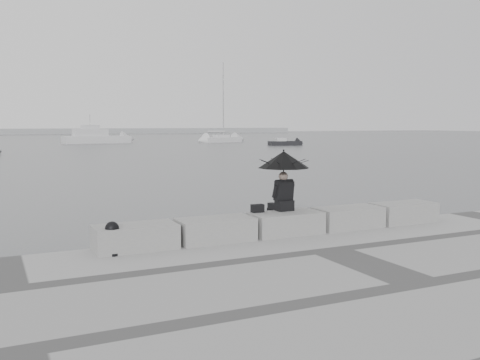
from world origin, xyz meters
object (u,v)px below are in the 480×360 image
mooring_bollard (112,241)px  small_motorboat (285,143)px  sailboat_right (221,139)px  motor_cruiser (97,137)px  seated_person (284,166)px

mooring_bollard → small_motorboat: size_ratio=0.13×
mooring_bollard → sailboat_right: (32.50, 69.84, -0.23)m
motor_cruiser → mooring_bollard: bearing=-107.2°
seated_person → sailboat_right: sailboat_right is taller
sailboat_right → small_motorboat: (2.90, -15.51, -0.22)m
small_motorboat → motor_cruiser: bearing=147.1°
motor_cruiser → small_motorboat: (22.01, -19.51, -0.57)m
sailboat_right → small_motorboat: 15.78m
seated_person → motor_cruiser: size_ratio=0.13×
seated_person → motor_cruiser: 73.99m
small_motorboat → mooring_bollard: bearing=-114.4°
motor_cruiser → small_motorboat: 29.42m
seated_person → sailboat_right: 75.02m
motor_cruiser → seated_person: bearing=-104.3°
sailboat_right → seated_person: bearing=-124.9°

